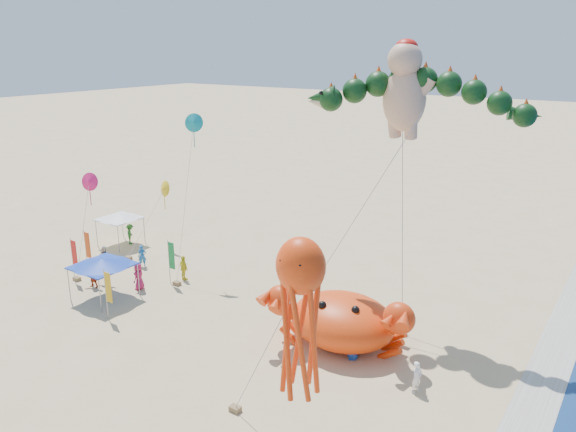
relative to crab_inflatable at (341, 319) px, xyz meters
The scene contains 11 objects.
ground 2.80m from the crab_inflatable, 149.81° to the right, with size 320.00×320.00×0.00m, color #D1B784.
foam_strip 10.16m from the crab_inflatable, ahead, with size 320.00×320.00×0.00m, color silver.
crab_inflatable is the anchor object (origin of this frame).
dragon_kite 12.59m from the crab_inflatable, 73.35° to the left, with size 12.29×7.26×14.18m.
cherub_kite 13.24m from the crab_inflatable, 84.40° to the left, with size 3.30×3.91×16.09m.
octopus_kite 9.98m from the crab_inflatable, 72.58° to the right, with size 4.96×1.72×9.13m.
canopy_blue 15.97m from the crab_inflatable, 168.39° to the right, with size 3.61×3.61×2.71m.
canopy_white 23.21m from the crab_inflatable, 169.47° to the left, with size 3.20×3.20×2.71m.
feather_flags 16.56m from the crab_inflatable, behind, with size 7.69×5.87×3.20m.
beachgoers 14.34m from the crab_inflatable, behind, with size 28.18×8.29×1.85m.
small_kites 18.70m from the crab_inflatable, behind, with size 7.36×9.94×11.32m.
Camera 1 is at (14.80, -23.19, 15.73)m, focal length 35.00 mm.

